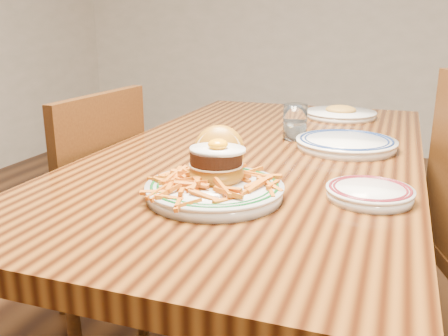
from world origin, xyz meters
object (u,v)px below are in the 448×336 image
(chair_left, at_px, (76,225))
(main_plate, at_px, (215,178))
(side_plate, at_px, (370,192))
(table, at_px, (261,180))

(chair_left, xyz_separation_m, main_plate, (0.58, -0.29, 0.31))
(chair_left, distance_m, side_plate, 0.95)
(chair_left, relative_size, main_plate, 2.99)
(chair_left, height_order, main_plate, chair_left)
(chair_left, relative_size, side_plate, 5.12)
(table, height_order, main_plate, main_plate)
(table, relative_size, main_plate, 5.31)
(table, xyz_separation_m, side_plate, (0.31, -0.31, 0.10))
(chair_left, xyz_separation_m, side_plate, (0.88, -0.22, 0.28))
(chair_left, bearing_deg, main_plate, -24.07)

